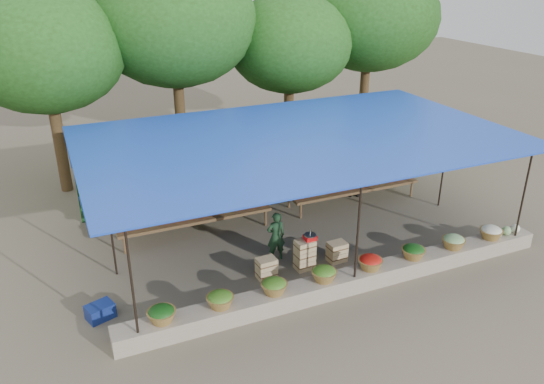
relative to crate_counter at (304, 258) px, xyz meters
name	(u,v)px	position (x,y,z in m)	size (l,w,h in m)	color
ground	(297,235)	(0.60, 1.57, -0.31)	(60.00, 60.00, 0.00)	#635C49
stone_curb	(350,281)	(0.60, -1.18, -0.11)	(10.60, 0.55, 0.40)	gray
stall_canopy	(298,141)	(0.60, 1.65, 2.36)	(10.80, 6.60, 2.82)	black
produce_baskets	(348,268)	(0.50, -1.18, 0.25)	(8.98, 0.58, 0.34)	brown
netting_backdrop	(254,156)	(0.60, 4.72, 0.94)	(10.60, 0.06, 2.50)	#19471D
tree_row	(234,30)	(1.11, 7.66, 4.39)	(16.51, 5.50, 7.12)	#362513
fruit_table_left	(193,212)	(-1.89, 2.92, 0.30)	(4.21, 0.95, 0.93)	brown
fruit_table_right	(352,183)	(3.11, 2.92, 0.30)	(4.21, 0.95, 0.93)	brown
crate_counter	(304,258)	(0.00, 0.00, 0.00)	(2.37, 0.36, 0.77)	tan
weighing_scale	(310,237)	(0.16, 0.00, 0.53)	(0.29, 0.29, 0.31)	red
vendor_seated	(276,236)	(-0.42, 0.69, 0.33)	(0.47, 0.31, 1.28)	#18361F
customer_left	(133,199)	(-3.35, 3.65, 0.63)	(0.91, 0.71, 1.88)	slate
customer_mid	(307,168)	(2.13, 3.98, 0.56)	(1.13, 0.65, 1.74)	slate
customer_right	(354,170)	(3.42, 3.31, 0.54)	(0.99, 0.41, 1.70)	slate
blue_crate_front	(206,314)	(-2.75, -0.95, -0.18)	(0.43, 0.31, 0.26)	navy
blue_crate_back	(100,311)	(-4.76, -0.02, -0.15)	(0.54, 0.39, 0.33)	navy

